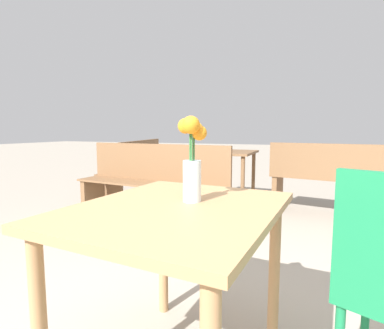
{
  "coord_description": "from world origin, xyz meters",
  "views": [
    {
      "loc": [
        0.45,
        -1.0,
        1.0
      ],
      "look_at": [
        0.03,
        0.08,
        0.87
      ],
      "focal_mm": 28.0,
      "sensor_mm": 36.0,
      "label": 1
    }
  ],
  "objects_px": {
    "table_front": "(177,234)",
    "bench_far": "(137,166)",
    "table_back": "(226,159)",
    "bench_middle": "(153,180)",
    "bench_near": "(345,178)",
    "flower_vase": "(192,160)"
  },
  "relations": [
    {
      "from": "table_front",
      "to": "bench_far",
      "type": "bearing_deg",
      "value": 124.39
    },
    {
      "from": "bench_middle",
      "to": "table_back",
      "type": "bearing_deg",
      "value": 66.56
    },
    {
      "from": "flower_vase",
      "to": "bench_far",
      "type": "bearing_deg",
      "value": 125.6
    },
    {
      "from": "table_front",
      "to": "table_back",
      "type": "bearing_deg",
      "value": 101.36
    },
    {
      "from": "bench_near",
      "to": "bench_far",
      "type": "xyz_separation_m",
      "value": [
        -2.79,
        0.13,
        0.0
      ]
    },
    {
      "from": "table_front",
      "to": "bench_middle",
      "type": "distance_m",
      "value": 2.11
    },
    {
      "from": "bench_near",
      "to": "bench_middle",
      "type": "height_order",
      "value": "same"
    },
    {
      "from": "bench_middle",
      "to": "table_front",
      "type": "bearing_deg",
      "value": -58.61
    },
    {
      "from": "table_front",
      "to": "bench_middle",
      "type": "relative_size",
      "value": 0.54
    },
    {
      "from": "bench_middle",
      "to": "table_back",
      "type": "xyz_separation_m",
      "value": [
        0.5,
        1.16,
        0.13
      ]
    },
    {
      "from": "table_front",
      "to": "table_back",
      "type": "height_order",
      "value": "table_front"
    },
    {
      "from": "flower_vase",
      "to": "bench_near",
      "type": "relative_size",
      "value": 0.2
    },
    {
      "from": "bench_middle",
      "to": "bench_far",
      "type": "distance_m",
      "value": 1.35
    },
    {
      "from": "flower_vase",
      "to": "bench_far",
      "type": "xyz_separation_m",
      "value": [
        -1.98,
        2.76,
        -0.42
      ]
    },
    {
      "from": "table_front",
      "to": "table_back",
      "type": "relative_size",
      "value": 1.13
    },
    {
      "from": "bench_near",
      "to": "bench_far",
      "type": "relative_size",
      "value": 0.99
    },
    {
      "from": "table_front",
      "to": "bench_near",
      "type": "relative_size",
      "value": 0.55
    },
    {
      "from": "flower_vase",
      "to": "bench_far",
      "type": "height_order",
      "value": "flower_vase"
    },
    {
      "from": "bench_far",
      "to": "table_back",
      "type": "height_order",
      "value": "bench_far"
    },
    {
      "from": "bench_far",
      "to": "table_back",
      "type": "xyz_separation_m",
      "value": [
        1.35,
        0.11,
        0.14
      ]
    },
    {
      "from": "table_back",
      "to": "flower_vase",
      "type": "bearing_deg",
      "value": -77.74
    },
    {
      "from": "table_front",
      "to": "bench_near",
      "type": "distance_m",
      "value": 2.84
    }
  ]
}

